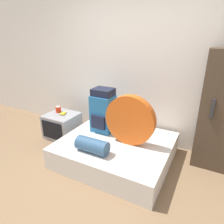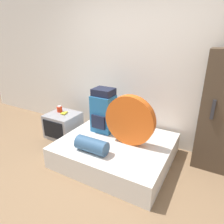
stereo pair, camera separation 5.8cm
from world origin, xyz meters
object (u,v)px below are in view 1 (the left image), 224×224
object	(u,v)px
television	(62,125)
canister	(58,109)
tent_bag	(130,120)
sleeping_roll	(92,145)
backpack	(103,111)

from	to	relation	value
television	canister	bearing A→B (deg)	151.00
canister	tent_bag	bearing A→B (deg)	-8.00
tent_bag	television	world-z (taller)	tent_bag
tent_bag	canister	bearing A→B (deg)	172.00
sleeping_roll	canister	xyz separation A→B (m)	(-1.19, 0.67, 0.08)
tent_bag	television	xyz separation A→B (m)	(-1.42, 0.15, -0.46)
tent_bag	television	size ratio (longest dim) A/B	1.32
backpack	television	size ratio (longest dim) A/B	1.28
television	sleeping_roll	bearing A→B (deg)	-29.50
television	canister	distance (m)	0.31
backpack	tent_bag	bearing A→B (deg)	-17.36
sleeping_roll	television	distance (m)	1.25
tent_bag	television	bearing A→B (deg)	173.98
backpack	sleeping_roll	bearing A→B (deg)	-72.61
backpack	tent_bag	size ratio (longest dim) A/B	0.98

